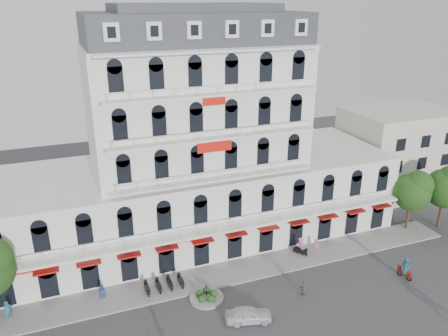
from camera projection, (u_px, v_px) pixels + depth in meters
ground at (263, 334)px, 36.53m from camera, size 120.00×120.00×0.00m
sidewalk at (225, 274)px, 44.34m from camera, size 53.00×4.00×0.16m
main_building at (196, 155)px, 48.59m from camera, size 45.00×15.00×25.80m
flank_building_east at (395, 151)px, 61.69m from camera, size 14.00×10.00×12.00m
traffic_island at (206, 297)px, 40.67m from camera, size 3.20×3.20×1.60m
parked_scooter_row at (164, 289)px, 42.10m from camera, size 4.40×1.80×1.10m
tree_east_inner at (413, 190)px, 51.28m from camera, size 4.40×4.37×7.57m
tree_east_outer at (446, 185)px, 51.61m from camera, size 4.65×4.65×8.05m
parked_car at (248, 315)px, 37.73m from camera, size 4.33×2.60×1.38m
rider_east at (405, 268)px, 43.42m from camera, size 0.80×1.68×2.36m
rider_center at (301, 246)px, 47.24m from camera, size 1.20×1.44×2.24m
pedestrian_left at (102, 292)px, 40.55m from camera, size 0.81×0.60×1.49m
pedestrian_mid at (304, 288)px, 41.01m from camera, size 0.93×0.39×1.58m
pedestrian_right at (316, 245)px, 48.17m from camera, size 1.13×0.96×1.52m
pedestrian_far at (8, 310)px, 37.85m from camera, size 0.81×0.81×1.89m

